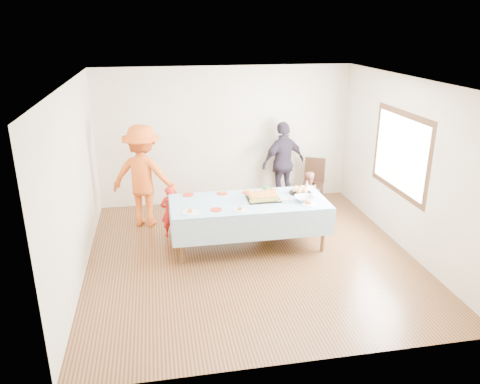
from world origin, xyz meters
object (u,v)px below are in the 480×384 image
object	(u,v)px
party_table	(249,204)
dining_chair	(314,179)
birthday_cake	(263,197)
adult_left	(143,176)

from	to	relation	value
party_table	dining_chair	bearing A→B (deg)	44.67
birthday_cake	dining_chair	bearing A→B (deg)	48.54
party_table	birthday_cake	world-z (taller)	birthday_cake
adult_left	birthday_cake	bearing A→B (deg)	167.53
dining_chair	adult_left	xyz separation A→B (m)	(-3.32, -0.45, 0.40)
birthday_cake	dining_chair	size ratio (longest dim) A/B	0.57
birthday_cake	dining_chair	distance (m)	2.16
birthday_cake	dining_chair	world-z (taller)	dining_chair
party_table	dining_chair	world-z (taller)	dining_chair
party_table	adult_left	world-z (taller)	adult_left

